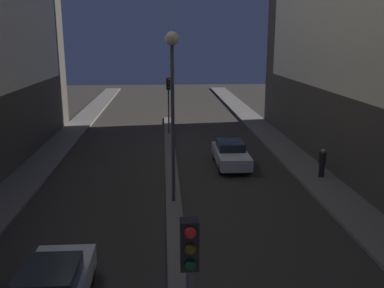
# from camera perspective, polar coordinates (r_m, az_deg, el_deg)

# --- Properties ---
(median_strip) EXTENTS (0.71, 35.02, 0.10)m
(median_strip) POSITION_cam_1_polar(r_m,az_deg,el_deg) (23.82, -2.71, -4.10)
(median_strip) COLOR #66605B
(median_strip) RESTS_ON ground
(traffic_light_near) EXTENTS (0.32, 0.42, 4.36)m
(traffic_light_near) POSITION_cam_1_polar(r_m,az_deg,el_deg) (7.81, -0.32, -17.92)
(traffic_light_near) COLOR #4C4C51
(traffic_light_near) RESTS_ON median_strip
(traffic_light_mid) EXTENTS (0.32, 0.42, 4.36)m
(traffic_light_mid) POSITION_cam_1_polar(r_m,az_deg,el_deg) (33.20, -3.16, 6.81)
(traffic_light_mid) COLOR #4C4C51
(traffic_light_mid) RESTS_ON median_strip
(street_lamp) EXTENTS (0.60, 0.60, 7.61)m
(street_lamp) POSITION_cam_1_polar(r_m,az_deg,el_deg) (18.69, -2.64, 8.60)
(street_lamp) COLOR #4C4C51
(street_lamp) RESTS_ON median_strip
(car_left_lane) EXTENTS (1.79, 4.02, 1.53)m
(car_left_lane) POSITION_cam_1_polar(r_m,az_deg,el_deg) (12.95, -18.15, -17.76)
(car_left_lane) COLOR silver
(car_left_lane) RESTS_ON ground
(car_right_lane) EXTENTS (1.77, 4.54, 1.45)m
(car_right_lane) POSITION_cam_1_polar(r_m,az_deg,el_deg) (25.43, 5.19, -1.32)
(car_right_lane) COLOR silver
(car_right_lane) RESTS_ON ground
(pedestrian_on_right_sidewalk) EXTENTS (0.39, 0.39, 1.55)m
(pedestrian_on_right_sidewalk) POSITION_cam_1_polar(r_m,az_deg,el_deg) (23.87, 16.96, -2.36)
(pedestrian_on_right_sidewalk) COLOR black
(pedestrian_on_right_sidewalk) RESTS_ON sidewalk_right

